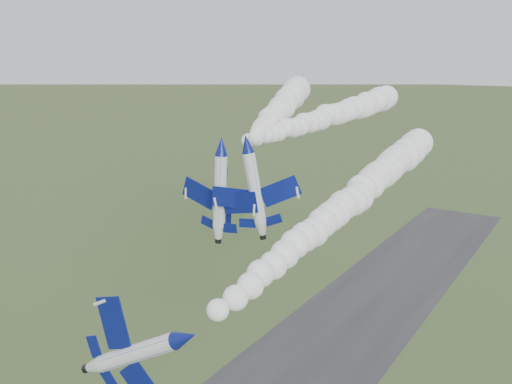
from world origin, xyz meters
TOP-DOWN VIEW (x-y plane):
  - jet_lead at (15.45, -5.28)m, footprint 4.69×11.63m
  - smoke_trail_jet_lead at (11.74, 35.90)m, footprint 15.51×77.82m
  - jet_pair_left at (-0.27, 21.26)m, footprint 11.16×13.45m
  - smoke_trail_jet_pair_left at (-0.43, 53.72)m, footprint 6.27×57.80m
  - jet_pair_right at (3.06, 21.77)m, footprint 10.61×12.32m
  - smoke_trail_jet_pair_right at (-12.82, 58.45)m, footprint 34.97×70.71m

SIDE VIEW (x-z plane):
  - jet_lead at x=15.45m, z-range 28.11..36.69m
  - smoke_trail_jet_lead at x=11.74m, z-range 31.21..36.64m
  - jet_pair_left at x=-0.27m, z-range 39.46..42.81m
  - jet_pair_right at x=3.06m, z-range 39.88..43.38m
  - smoke_trail_jet_pair_left at x=-0.43m, z-range 39.74..44.49m
  - smoke_trail_jet_pair_right at x=-12.82m, z-range 39.71..45.66m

